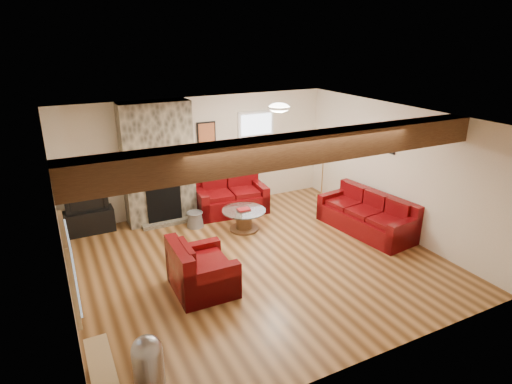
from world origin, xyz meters
The scene contains 18 objects.
room centered at (0.00, 0.00, 1.25)m, with size 8.00×8.00×8.00m.
oak_beam centered at (0.00, -1.25, 2.31)m, with size 6.00×0.36×0.38m, color #361E10.
chimney_breast centered at (-1.00, 2.49, 1.22)m, with size 1.40×0.67×2.50m.
back_window centered at (1.35, 2.71, 1.55)m, with size 0.90×0.08×1.10m, color white, non-canonical shape.
hatch_window centered at (-2.96, -1.50, 1.45)m, with size 0.08×1.00×0.90m, color tan, non-canonical shape.
ceiling_dome centered at (0.90, 0.90, 2.44)m, with size 0.40×0.40×0.18m, color white, non-canonical shape.
artwork_back centered at (0.15, 2.71, 1.70)m, with size 0.42×0.06×0.52m, color black, non-canonical shape.
artwork_right centered at (2.96, 0.30, 1.75)m, with size 0.06×0.55×0.42m, color black, non-canonical shape.
sofa_three centered at (2.48, 0.10, 0.38)m, with size 1.98×0.83×0.77m, color #4D0508, non-canonical shape.
loveseat centered at (0.47, 2.23, 0.41)m, with size 1.53×0.88×0.81m, color #4D0508, non-canonical shape.
armchair_red centered at (-1.14, -0.39, 0.40)m, with size 1.00×0.88×0.81m, color #4D0508, non-canonical shape.
coffee_table centered at (0.34, 1.25, 0.21)m, with size 0.88×0.88×0.46m.
tv_cabinet centered at (-2.45, 2.53, 0.24)m, with size 0.94×0.38×0.47m, color black.
television centered at (-2.45, 2.53, 0.70)m, with size 0.80×0.10×0.46m, color black.
floor_lamp centered at (2.80, 2.07, 1.24)m, with size 0.37×0.37×1.45m.
pine_bench centered at (-2.83, -1.92, 0.21)m, with size 0.26×1.10×0.41m, color tan, non-canonical shape.
pedal_bin centered at (-2.39, -2.16, 0.41)m, with size 0.33×0.33×0.82m, color #96969A, non-canonical shape.
coal_bucket centered at (-0.49, 1.84, 0.16)m, with size 0.35×0.35×0.33m, color gray, non-canonical shape.
Camera 1 is at (-2.99, -5.86, 3.73)m, focal length 30.00 mm.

